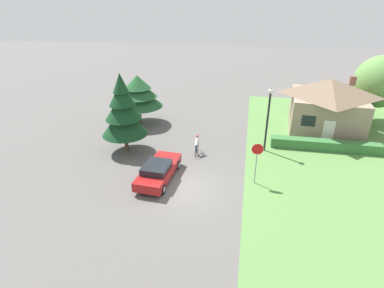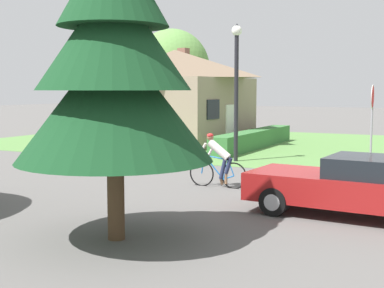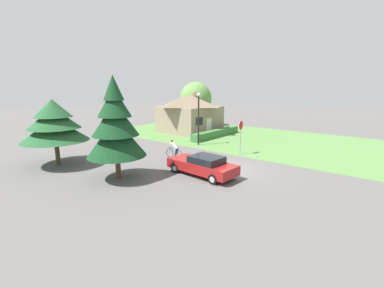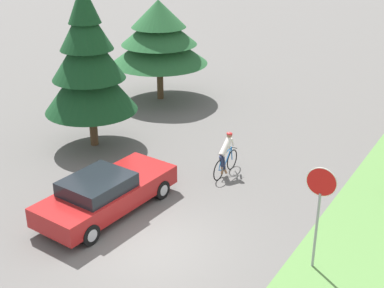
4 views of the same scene
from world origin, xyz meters
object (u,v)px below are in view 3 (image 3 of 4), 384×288
stop_sign (241,130)px  conifer_tall_far (54,123)px  cyclist (174,150)px  conifer_tall_near (115,126)px  cottage_house (190,113)px  sedan_left_lane (203,165)px  deciduous_tree_right (196,99)px  street_lamp (199,112)px

stop_sign → conifer_tall_far: size_ratio=0.61×
cyclist → conifer_tall_near: 6.21m
cottage_house → conifer_tall_near: size_ratio=1.19×
sedan_left_lane → deciduous_tree_right: size_ratio=0.74×
sedan_left_lane → conifer_tall_near: conifer_tall_near is taller
cottage_house → conifer_tall_near: (-16.37, -7.76, 0.85)m
sedan_left_lane → cyclist: (1.86, 4.18, 0.06)m
cottage_house → conifer_tall_near: conifer_tall_near is taller
conifer_tall_far → deciduous_tree_right: deciduous_tree_right is taller
sedan_left_lane → cottage_house: bearing=-44.0°
stop_sign → conifer_tall_near: bearing=-19.2°
stop_sign → deciduous_tree_right: deciduous_tree_right is taller
cyclist → stop_sign: (4.48, -3.42, 1.34)m
cyclist → conifer_tall_near: size_ratio=0.28×
cyclist → conifer_tall_far: (-6.61, 5.45, 2.33)m
conifer_tall_far → cottage_house: bearing=6.0°
sedan_left_lane → cyclist: cyclist is taller
sedan_left_lane → deciduous_tree_right: (17.66, 14.42, 3.34)m
cottage_house → sedan_left_lane: (-12.61, -11.45, -1.80)m
cyclist → deciduous_tree_right: deciduous_tree_right is taller
cottage_house → conifer_tall_far: cottage_house is taller
street_lamp → deciduous_tree_right: deciduous_tree_right is taller
cottage_house → stop_sign: cottage_house is taller
cottage_house → sedan_left_lane: cottage_house is taller
sedan_left_lane → conifer_tall_near: 5.90m
conifer_tall_near → deciduous_tree_right: 23.97m
cyclist → deciduous_tree_right: (15.80, 10.24, 3.28)m
sedan_left_lane → cyclist: size_ratio=2.75×
sedan_left_lane → conifer_tall_far: 11.01m
conifer_tall_far → stop_sign: bearing=-38.7°
sedan_left_lane → cyclist: bearing=-20.3°
cottage_house → street_lamp: bearing=-129.4°
cottage_house → sedan_left_lane: bearing=-132.9°
cyclist → cottage_house: bearing=-56.7°
cottage_house → cyclist: 13.09m
conifer_tall_near → cyclist: bearing=5.0°
sedan_left_lane → street_lamp: (7.11, 5.80, 2.62)m
street_lamp → conifer_tall_far: 12.47m
sedan_left_lane → conifer_tall_near: (-3.76, 3.69, 2.64)m
stop_sign → cyclist: bearing=-40.4°
sedan_left_lane → conifer_tall_near: bearing=49.3°
stop_sign → street_lamp: 5.24m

